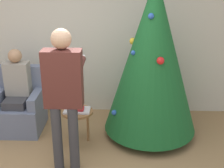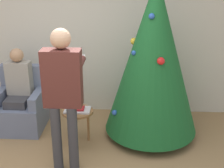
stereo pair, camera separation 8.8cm
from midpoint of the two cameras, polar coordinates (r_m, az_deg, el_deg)
The scene contains 8 objects.
wall_back at distance 5.11m, azimuth -7.40°, elevation 9.31°, with size 8.00×0.06×2.70m.
christmas_tree at distance 4.31m, azimuth 6.86°, elevation 4.98°, with size 1.33×1.33×2.29m.
armchair at distance 4.98m, azimuth -16.98°, elevation -4.26°, with size 0.69×0.68×0.94m.
person_seated at distance 4.82m, azimuth -17.52°, elevation -0.62°, with size 0.36×0.46×1.24m.
person_standing at distance 3.60m, azimuth -9.55°, elevation -0.94°, with size 0.46×0.57×1.75m.
side_stool at distance 4.34m, azimuth -6.93°, elevation -5.83°, with size 0.43×0.43×0.51m.
laptop at distance 4.30m, azimuth -6.98°, elevation -4.77°, with size 0.35×0.23×0.02m.
book at distance 4.29m, azimuth -7.00°, elevation -4.51°, with size 0.19×0.14×0.02m.
Camera 1 is at (0.77, -2.70, 2.41)m, focal length 50.00 mm.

